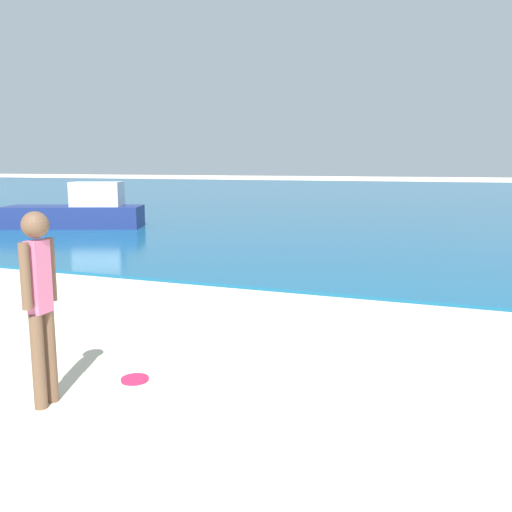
{
  "coord_description": "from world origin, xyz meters",
  "views": [
    {
      "loc": [
        1.79,
        2.96,
        2.07
      ],
      "look_at": [
        -0.44,
        8.89,
        0.99
      ],
      "focal_mm": 37.96,
      "sensor_mm": 36.0,
      "label": 1
    }
  ],
  "objects": [
    {
      "name": "frisbee",
      "position": [
        -1.06,
        7.19,
        0.01
      ],
      "size": [
        0.27,
        0.27,
        0.03
      ],
      "primitive_type": "cylinder",
      "color": "#E51E4C",
      "rests_on": "ground"
    },
    {
      "name": "person_standing",
      "position": [
        -1.48,
        6.47,
        0.96
      ],
      "size": [
        0.22,
        0.39,
        1.69
      ],
      "rotation": [
        0.0,
        0.0,
        4.75
      ],
      "color": "brown",
      "rests_on": "ground"
    },
    {
      "name": "water",
      "position": [
        0.0,
        41.18,
        0.03
      ],
      "size": [
        160.0,
        60.0,
        0.06
      ],
      "primitive_type": "cube",
      "color": "#14567F",
      "rests_on": "ground"
    },
    {
      "name": "boat_near",
      "position": [
        -9.72,
        17.29,
        0.57
      ],
      "size": [
        4.51,
        2.84,
        1.46
      ],
      "rotation": [
        0.0,
        0.0,
        3.51
      ],
      "color": "navy",
      "rests_on": "water"
    }
  ]
}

